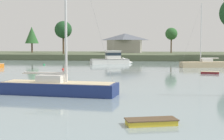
# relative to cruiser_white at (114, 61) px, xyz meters

# --- Properties ---
(far_shore_bank) EXTENTS (162.99, 51.92, 1.54)m
(far_shore_bank) POSITION_rel_cruiser_white_xyz_m (-0.39, 39.39, 0.07)
(far_shore_bank) COLOR #4C563D
(far_shore_bank) RESTS_ON ground
(cruiser_white) EXTENTS (9.60, 6.08, 5.81)m
(cruiser_white) POSITION_rel_cruiser_white_xyz_m (0.00, 0.00, 0.00)
(cruiser_white) COLOR white
(cruiser_white) RESTS_ON ground
(sailboat_navy) EXTENTS (9.79, 3.23, 15.44)m
(sailboat_navy) POSITION_rel_cruiser_white_xyz_m (2.31, -44.42, -0.39)
(sailboat_navy) COLOR navy
(sailboat_navy) RESTS_ON ground
(dinghy_yellow) EXTENTS (2.76, 1.80, 0.41)m
(dinghy_yellow) POSITION_rel_cruiser_white_xyz_m (10.19, -53.31, -0.59)
(dinghy_yellow) COLOR gold
(dinghy_yellow) RESTS_ON ground
(sailboat_sand) EXTENTS (8.89, 4.40, 12.17)m
(sailboat_sand) POSITION_rel_cruiser_white_xyz_m (17.94, -8.64, -0.43)
(sailboat_sand) COLOR tan
(sailboat_sand) RESTS_ON ground
(dinghy_maroon) EXTENTS (2.66, 1.48, 0.44)m
(dinghy_maroon) POSITION_rel_cruiser_white_xyz_m (17.13, -22.39, -0.58)
(dinghy_maroon) COLOR maroon
(dinghy_maroon) RESTS_ON ground
(mooring_buoy_red) EXTENTS (0.39, 0.39, 0.44)m
(mooring_buoy_red) POSITION_rel_cruiser_white_xyz_m (-5.52, -18.71, -0.63)
(mooring_buoy_red) COLOR red
(mooring_buoy_red) RESTS_ON ground
(mooring_buoy_green) EXTENTS (0.42, 0.42, 0.47)m
(mooring_buoy_green) POSITION_rel_cruiser_white_xyz_m (-13.35, -6.79, -0.62)
(mooring_buoy_green) COLOR #1E8C47
(mooring_buoy_green) RESTS_ON ground
(shore_tree_inland_b) EXTENTS (3.96, 3.96, 8.31)m
(shore_tree_inland_b) POSITION_rel_cruiser_white_xyz_m (12.93, 39.22, 7.12)
(shore_tree_inland_b) COLOR brown
(shore_tree_inland_b) RESTS_ON far_shore_bank
(shore_tree_right_mid) EXTENTS (5.00, 5.00, 9.56)m
(shore_tree_right_mid) POSITION_rel_cruiser_white_xyz_m (-18.34, 21.62, 7.85)
(shore_tree_right_mid) COLOR brown
(shore_tree_right_mid) RESTS_ON far_shore_bank
(shore_tree_center) EXTENTS (4.76, 4.76, 9.05)m
(shore_tree_center) POSITION_rel_cruiser_white_xyz_m (-35.36, 38.79, 6.94)
(shore_tree_center) COLOR brown
(shore_tree_center) RESTS_ON far_shore_bank
(cottage_near_water) EXTENTS (12.16, 9.87, 6.69)m
(cottage_near_water) POSITION_rel_cruiser_white_xyz_m (-2.95, 43.60, 4.31)
(cottage_near_water) COLOR #9E998E
(cottage_near_water) RESTS_ON far_shore_bank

